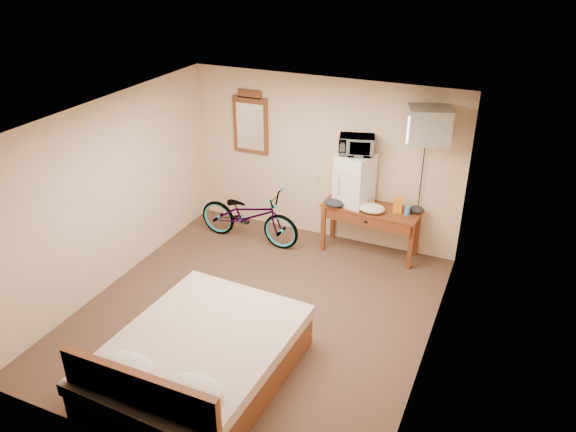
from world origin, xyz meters
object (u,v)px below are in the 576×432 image
object	(u,v)px
mini_fridge	(355,179)
bed	(196,362)
blue_cup	(407,211)
wall_mirror	(251,123)
crt_television	(428,125)
bicycle	(249,215)
microwave	(357,145)
desk	(370,215)

from	to	relation	value
mini_fridge	bed	xyz separation A→B (m)	(-0.58, -3.42, -0.84)
blue_cup	wall_mirror	xyz separation A→B (m)	(-2.58, 0.28, 0.86)
crt_television	bed	xyz separation A→B (m)	(-1.54, -3.39, -1.77)
crt_television	bicycle	bearing A→B (deg)	-171.22
microwave	bicycle	distance (m)	1.98
mini_fridge	microwave	distance (m)	0.52
blue_cup	bicycle	distance (m)	2.38
mini_fridge	bed	size ratio (longest dim) A/B	0.33
wall_mirror	bed	world-z (taller)	wall_mirror
desk	bicycle	distance (m)	1.85
mini_fridge	crt_television	distance (m)	1.34
mini_fridge	bed	world-z (taller)	mini_fridge
microwave	wall_mirror	size ratio (longest dim) A/B	0.49
crt_television	wall_mirror	xyz separation A→B (m)	(-2.73, 0.25, -0.39)
wall_mirror	bed	size ratio (longest dim) A/B	0.44
microwave	blue_cup	distance (m)	1.16
mini_fridge	crt_television	bearing A→B (deg)	-2.08
microwave	crt_television	distance (m)	1.05
crt_television	desk	bearing A→B (deg)	-178.16
blue_cup	bed	xyz separation A→B (m)	(-1.39, -3.36, -0.52)
desk	mini_fridge	distance (m)	0.57
mini_fridge	wall_mirror	size ratio (longest dim) A/B	0.76
desk	bed	xyz separation A→B (m)	(-0.87, -3.37, -0.34)
mini_fridge	desk	bearing A→B (deg)	-11.25
wall_mirror	bicycle	xyz separation A→B (m)	(0.26, -0.63, -1.24)
desk	bicycle	world-z (taller)	bicycle
bicycle	bed	size ratio (longest dim) A/B	0.73
microwave	blue_cup	bearing A→B (deg)	-20.22
desk	blue_cup	bearing A→B (deg)	-0.78
mini_fridge	blue_cup	distance (m)	0.87
blue_cup	crt_television	bearing A→B (deg)	10.86
microwave	desk	bearing A→B (deg)	-26.99
desk	wall_mirror	world-z (taller)	wall_mirror
microwave	bicycle	xyz separation A→B (m)	(-1.52, -0.42, -1.21)
bed	mini_fridge	bearing A→B (deg)	80.32
desk	microwave	size ratio (longest dim) A/B	2.96
crt_television	bed	bearing A→B (deg)	-114.47
bicycle	bed	world-z (taller)	bed
desk	bicycle	bearing A→B (deg)	-168.67
wall_mirror	bicycle	world-z (taller)	wall_mirror
microwave	bed	distance (m)	3.73
bed	wall_mirror	bearing A→B (deg)	108.07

